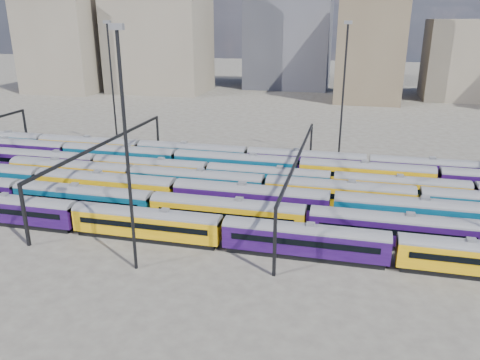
% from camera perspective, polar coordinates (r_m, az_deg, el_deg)
% --- Properties ---
extents(ground, '(500.00, 500.00, 0.00)m').
position_cam_1_polar(ground, '(70.63, -1.15, -2.49)').
color(ground, '#443F39').
rests_on(ground, ground).
extents(rake_0, '(116.03, 2.83, 4.76)m').
position_cam_1_polar(rake_0, '(55.64, -2.14, -5.91)').
color(rake_0, black).
rests_on(rake_0, ground).
extents(rake_1, '(123.12, 3.00, 5.06)m').
position_cam_1_polar(rake_1, '(58.54, 8.26, -4.62)').
color(rake_1, black).
rests_on(rake_1, ground).
extents(rake_2, '(153.16, 3.20, 5.39)m').
position_cam_1_polar(rake_2, '(71.77, -16.09, -0.49)').
color(rake_2, black).
rests_on(rake_2, ground).
extents(rake_3, '(105.52, 3.09, 5.21)m').
position_cam_1_polar(rake_3, '(67.64, 11.93, -1.44)').
color(rake_3, black).
rests_on(rake_3, ground).
extents(rake_4, '(138.38, 2.89, 4.86)m').
position_cam_1_polar(rake_4, '(73.39, 3.41, 0.45)').
color(rake_4, black).
rests_on(rake_4, ground).
extents(rake_5, '(128.16, 3.12, 5.27)m').
position_cam_1_polar(rake_5, '(77.47, 7.16, 1.52)').
color(rake_5, black).
rests_on(rake_5, ground).
extents(rake_6, '(103.81, 3.04, 5.12)m').
position_cam_1_polar(rake_6, '(86.53, -5.88, 3.40)').
color(rake_6, black).
rests_on(rake_6, ground).
extents(gantry_1, '(0.35, 40.35, 8.03)m').
position_cam_1_polar(gantry_1, '(75.83, -16.01, 3.69)').
color(gantry_1, black).
rests_on(gantry_1, ground).
extents(gantry_2, '(0.35, 40.35, 8.03)m').
position_cam_1_polar(gantry_2, '(66.68, 7.16, 2.22)').
color(gantry_2, black).
rests_on(gantry_2, ground).
extents(mast_1, '(1.40, 0.50, 25.60)m').
position_cam_1_polar(mast_1, '(98.16, -15.33, 11.44)').
color(mast_1, black).
rests_on(mast_1, ground).
extents(mast_2, '(1.40, 0.50, 25.60)m').
position_cam_1_polar(mast_2, '(48.36, -13.70, 4.13)').
color(mast_2, black).
rests_on(mast_2, ground).
extents(mast_3, '(1.40, 0.50, 25.60)m').
position_cam_1_polar(mast_3, '(88.33, 12.50, 10.86)').
color(mast_3, black).
rests_on(mast_3, ground).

